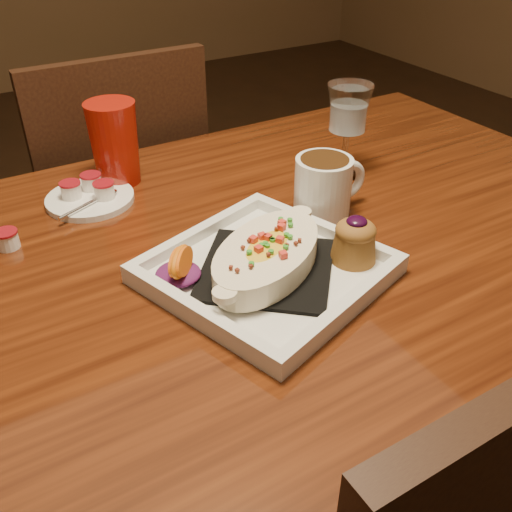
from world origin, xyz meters
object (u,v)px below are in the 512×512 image
red_tumbler (115,143)px  chair_far (120,213)px  table (238,298)px  coffee_mug (325,184)px  goblet (348,114)px  saucer (89,196)px  plate (274,261)px

red_tumbler → chair_far: bearing=76.1°
table → chair_far: size_ratio=1.61×
coffee_mug → goblet: 0.18m
chair_far → goblet: chair_far is taller
saucer → red_tumbler: bearing=34.7°
goblet → red_tumbler: 0.43m
red_tumbler → plate: bearing=-78.2°
saucer → red_tumbler: (0.07, 0.05, 0.06)m
chair_far → red_tumbler: (-0.08, -0.31, 0.32)m
coffee_mug → red_tumbler: 0.40m
saucer → red_tumbler: 0.11m
coffee_mug → goblet: goblet is taller
plate → red_tumbler: red_tumbler is taller
plate → coffee_mug: coffee_mug is taller
table → coffee_mug: 0.24m
chair_far → coffee_mug: bearing=107.0°
plate → table: bearing=78.8°
coffee_mug → saucer: 0.42m
table → goblet: size_ratio=8.57×
goblet → chair_far: bearing=122.0°
saucer → coffee_mug: bearing=-36.3°
plate → goblet: goblet is taller
red_tumbler → coffee_mug: bearing=-48.8°
chair_far → saucer: 0.46m
goblet → red_tumbler: goblet is taller
coffee_mug → chair_far: bearing=108.1°
table → coffee_mug: (0.18, 0.03, 0.15)m
coffee_mug → goblet: bearing=40.7°
table → red_tumbler: 0.37m
plate → chair_far: bearing=73.0°
coffee_mug → saucer: coffee_mug is taller
coffee_mug → table: bearing=-170.9°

